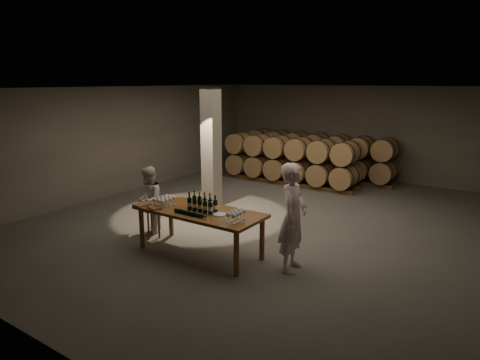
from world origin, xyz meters
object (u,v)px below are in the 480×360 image
Objects in this scene: tasting_table at (199,215)px; person_woman at (149,200)px; person_man at (293,218)px; notebook_near at (155,208)px; plate at (220,214)px; stool at (153,214)px; bottle_cluster at (202,205)px.

person_woman reaches higher than tasting_table.
notebook_near is at bearing 97.06° from person_man.
stool is at bearing 176.62° from plate.
person_woman is at bearing 82.05° from person_man.
tasting_table is 1.90m from person_man.
bottle_cluster is at bearing -4.31° from stool.
person_woman is at bearing 170.40° from bottle_cluster.
tasting_table is 0.25m from bottle_cluster.
tasting_table is at bearing -4.07° from stool.
stool is at bearing 175.93° from tasting_table.
person_woman is (-1.78, 0.30, -0.27)m from bottle_cluster.
bottle_cluster is 0.40× the size of person_woman.
person_man is (1.34, 0.38, 0.08)m from plate.
person_man is at bearing 11.22° from tasting_table.
stool is (-0.61, 0.51, -0.37)m from notebook_near.
person_woman is at bearing 160.35° from notebook_near.
person_man is (2.65, 0.78, 0.07)m from notebook_near.
person_woman is (-1.70, 0.29, -0.03)m from tasting_table.
notebook_near is at bearing 20.02° from person_woman.
tasting_table is 1.31× the size of person_man.
notebook_near is (-0.89, -0.39, -0.11)m from bottle_cluster.
bottle_cluster is 0.92× the size of stool.
plate is at bearing 50.04° from person_woman.
bottle_cluster is at bearing 92.94° from person_man.
tasting_table is 1.71× the size of person_woman.
notebook_near is (-1.31, -0.39, 0.01)m from plate.
person_woman is (-3.55, -0.08, -0.23)m from person_man.
notebook_near is 1.15m from person_woman.
notebook_near is 0.87m from stool.
bottle_cluster is at bearing -8.21° from tasting_table.
person_woman is (-2.21, 0.30, -0.15)m from plate.
person_woman is (-0.29, 0.19, 0.22)m from stool.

